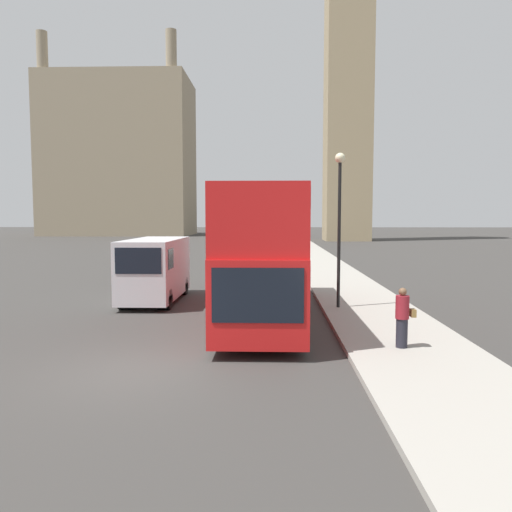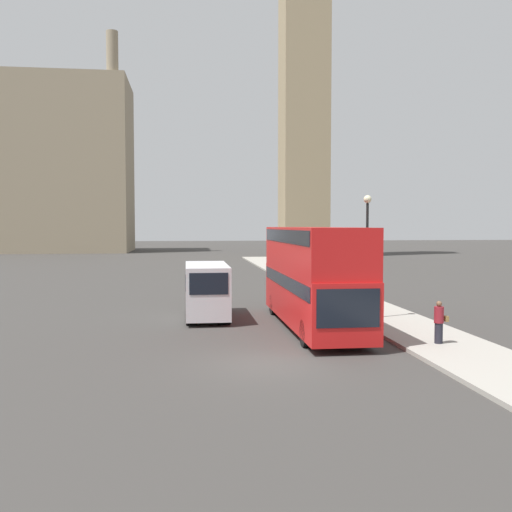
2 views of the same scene
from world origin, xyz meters
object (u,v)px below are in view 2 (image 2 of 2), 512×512
white_van (207,290)px  street_lamp (367,238)px  red_double_decker_bus (312,272)px  pedestrian (439,322)px  clock_tower (304,40)px

white_van → street_lamp: size_ratio=0.94×
red_double_decker_bus → street_lamp: bearing=22.8°
white_van → red_double_decker_bus: bearing=-34.0°
red_double_decker_bus → street_lamp: 3.38m
white_van → pedestrian: (8.14, -7.50, -0.46)m
white_van → street_lamp: (7.26, -1.82, 2.49)m
red_double_decker_bus → white_van: bearing=146.0°
clock_tower → pedestrian: (-7.55, -60.49, -29.55)m
clock_tower → pedestrian: size_ratio=38.38×
red_double_decker_bus → street_lamp: (2.81, 1.18, 1.46)m
red_double_decker_bus → pedestrian: size_ratio=7.11×
red_double_decker_bus → white_van: red_double_decker_bus is taller
clock_tower → street_lamp: 61.51m
white_van → pedestrian: bearing=-42.7°
clock_tower → white_van: (-15.69, -52.99, -29.09)m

